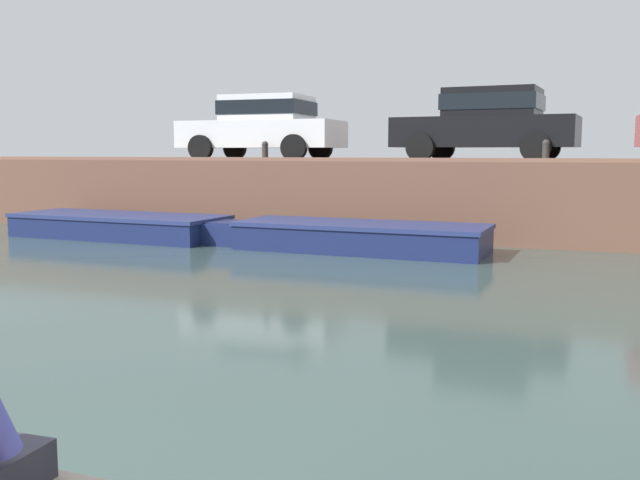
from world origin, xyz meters
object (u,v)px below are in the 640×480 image
(car_left_inner_black, at_px, (488,122))
(mooring_bollard_mid, at_px, (546,150))
(mooring_bollard_west, at_px, (265,150))
(boat_moored_central_navy, at_px, (349,237))
(car_leftmost_white, at_px, (264,125))
(boat_moored_west_navy, at_px, (128,226))

(car_left_inner_black, distance_m, mooring_bollard_mid, 1.77)
(car_left_inner_black, relative_size, mooring_bollard_west, 8.73)
(boat_moored_central_navy, bearing_deg, mooring_bollard_mid, 27.83)
(boat_moored_central_navy, distance_m, car_leftmost_white, 4.87)
(car_left_inner_black, distance_m, mooring_bollard_west, 4.97)
(boat_moored_west_navy, distance_m, mooring_bollard_west, 3.49)
(car_leftmost_white, distance_m, car_left_inner_black, 5.35)
(mooring_bollard_mid, bearing_deg, boat_moored_west_navy, -168.65)
(boat_moored_central_navy, xyz_separation_m, car_leftmost_white, (-3.20, 2.88, 2.26))
(boat_moored_west_navy, relative_size, car_leftmost_white, 1.51)
(car_leftmost_white, distance_m, mooring_bollard_west, 1.34)
(mooring_bollard_mid, bearing_deg, car_leftmost_white, 170.88)
(car_leftmost_white, relative_size, mooring_bollard_mid, 8.77)
(car_left_inner_black, bearing_deg, boat_moored_west_navy, -159.18)
(boat_moored_west_navy, relative_size, mooring_bollard_mid, 13.24)
(boat_moored_west_navy, xyz_separation_m, car_left_inner_black, (7.34, 2.79, 2.28))
(car_left_inner_black, bearing_deg, mooring_bollard_west, -167.58)
(boat_moored_west_navy, distance_m, car_leftmost_white, 4.12)
(boat_moored_central_navy, distance_m, mooring_bollard_mid, 4.22)
(boat_moored_west_navy, bearing_deg, boat_moored_central_navy, -0.88)
(boat_moored_west_navy, height_order, boat_moored_central_navy, boat_moored_central_navy)
(boat_moored_west_navy, bearing_deg, car_left_inner_black, 20.82)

